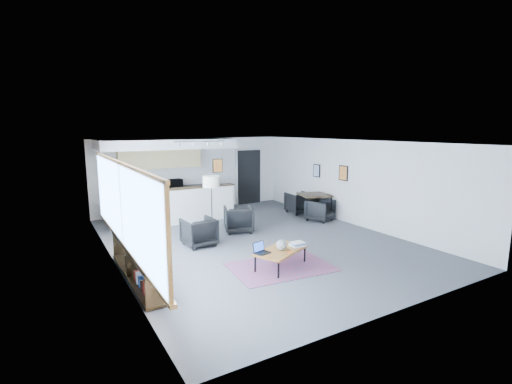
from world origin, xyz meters
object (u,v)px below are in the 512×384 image
armchair_right (239,218)px  microwave (175,182)px  book_stack (298,244)px  armchair_left (199,231)px  dining_chair_near (320,211)px  floor_lamp (211,184)px  dining_chair_far (299,203)px  coffee_table (281,251)px  laptop (260,250)px  ceramic_pot (281,245)px  dining_table (314,196)px

armchair_right → microwave: bearing=-55.0°
book_stack → armchair_left: 2.68m
armchair_left → microwave: microwave is taller
armchair_right → dining_chair_near: (2.86, -0.21, -0.08)m
floor_lamp → microwave: 2.99m
dining_chair_far → microwave: microwave is taller
coffee_table → laptop: 0.50m
dining_chair_far → ceramic_pot: bearing=53.2°
floor_lamp → dining_chair_far: size_ratio=2.40×
floor_lamp → dining_table: 3.76m
dining_chair_near → ceramic_pot: bearing=-164.2°
laptop → dining_table: 5.04m
dining_table → dining_chair_far: dining_table is taller
laptop → armchair_left: bearing=86.0°
book_stack → dining_chair_near: dining_chair_near is taller
dining_table → armchair_right: bearing=-175.6°
dining_chair_far → microwave: (-3.75, 2.14, 0.76)m
microwave → armchair_left: bearing=-101.2°
dining_chair_far → floor_lamp: bearing=16.9°
dining_chair_far → laptop: bearing=49.0°
armchair_left → dining_chair_near: 4.35m
coffee_table → armchair_left: bearing=87.6°
ceramic_pot → dining_chair_far: 5.28m
coffee_table → microwave: 6.13m
ceramic_pot → laptop: bearing=170.0°
dining_table → microwave: (-3.78, 2.93, 0.38)m
dining_table → book_stack: bearing=-133.9°
armchair_left → armchair_right: size_ratio=0.95×
book_stack → microwave: 6.15m
ceramic_pot → book_stack: (0.47, 0.05, -0.07)m
laptop → floor_lamp: (0.26, 3.08, 0.97)m
dining_chair_near → microwave: size_ratio=1.30×
dining_table → dining_chair_near: bearing=-102.3°
dining_table → dining_chair_near: dining_table is taller
ceramic_pot → book_stack: ceramic_pot is taller
ceramic_pot → dining_chair_far: (3.46, 3.99, -0.17)m
armchair_left → floor_lamp: 1.51m
floor_lamp → ceramic_pot: bearing=-86.2°
book_stack → floor_lamp: 3.33m
ceramic_pot → floor_lamp: bearing=93.8°
dining_chair_far → microwave: 4.38m
armchair_right → dining_table: size_ratio=0.70×
book_stack → armchair_left: (-1.40, 2.29, -0.05)m
armchair_right → laptop: bearing=91.2°
coffee_table → armchair_right: 2.97m
book_stack → ceramic_pot: bearing=-173.6°
armchair_left → armchair_right: bearing=-160.3°
book_stack → microwave: bearing=97.2°
ceramic_pot → dining_chair_far: dining_chair_far is taller
armchair_right → floor_lamp: 1.28m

